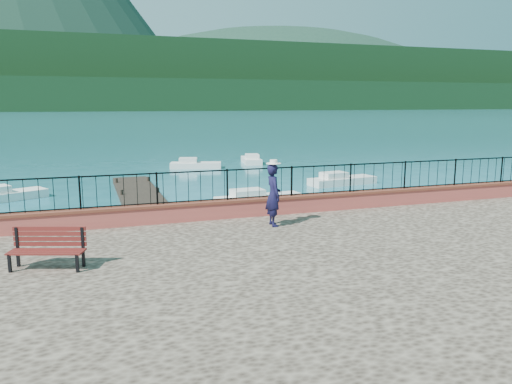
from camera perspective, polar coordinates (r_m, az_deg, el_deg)
ground at (r=13.06m, az=2.58°, el=-11.50°), size 2000.00×2000.00×0.00m
parapet at (r=15.99m, az=-2.24°, el=-1.85°), size 28.00×0.46×0.58m
railing at (r=15.84m, az=-2.26°, el=0.85°), size 27.00×0.05×0.95m
dock at (r=23.87m, az=-12.61°, el=-1.34°), size 2.00×16.00×0.30m
far_forest at (r=311.34m, az=-18.44°, el=10.46°), size 900.00×60.00×18.00m
foothills at (r=371.70m, az=-18.68°, el=12.33°), size 900.00×120.00×44.00m
companion_hill at (r=613.82m, az=2.54°, el=9.75°), size 448.00×384.00×180.00m
park_bench at (r=11.99m, az=-22.71°, el=-6.84°), size 1.71×1.03×0.90m
person at (r=14.75m, az=2.00°, el=-0.34°), size 0.48×0.70×1.86m
hat at (r=14.60m, az=2.02°, el=3.48°), size 0.44×0.44×0.12m
boat_0 at (r=20.08m, az=-19.00°, el=-3.10°), size 3.93×1.79×0.80m
boat_1 at (r=23.87m, az=0.46°, el=-0.48°), size 4.37×1.63×0.80m
boat_2 at (r=30.15m, az=9.85°, el=1.61°), size 4.31×1.84×0.80m
boat_3 at (r=27.86m, az=-26.59°, el=-0.03°), size 3.85×2.81×0.80m
boat_4 at (r=37.41m, az=-6.90°, el=3.34°), size 3.94×2.26×0.80m
boat_5 at (r=40.31m, az=-0.54°, el=3.90°), size 1.90×3.59×0.80m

